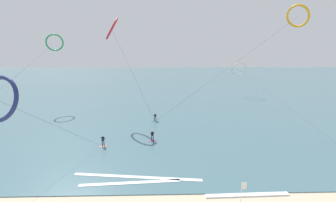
% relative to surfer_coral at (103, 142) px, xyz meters
% --- Properties ---
extents(sea_water, '(400.00, 200.00, 0.08)m').
position_rel_surfer_coral_xyz_m(sea_water, '(9.63, 88.54, -0.78)').
color(sea_water, '#476B75').
rests_on(sea_water, ground).
extents(surfer_coral, '(1.40, 0.73, 1.70)m').
position_rel_surfer_coral_xyz_m(surfer_coral, '(0.00, 0.00, 0.00)').
color(surfer_coral, '#EA7260').
rests_on(surfer_coral, ground).
extents(surfer_teal, '(1.40, 0.60, 1.70)m').
position_rel_surfer_coral_xyz_m(surfer_teal, '(7.26, 12.02, 0.00)').
color(surfer_teal, teal).
rests_on(surfer_teal, ground).
extents(surfer_magenta, '(1.40, 0.65, 1.70)m').
position_rel_surfer_coral_xyz_m(surfer_magenta, '(7.15, 1.88, 0.00)').
color(surfer_magenta, '#CC288E').
rests_on(surfer_magenta, ground).
extents(kite_emerald, '(4.64, 36.23, 18.24)m').
position_rel_surfer_coral_xyz_m(kite_emerald, '(-17.87, 26.15, 15.29)').
color(kite_emerald, '#199351').
rests_on(kite_emerald, ground).
extents(kite_ivory, '(4.77, 51.76, 10.72)m').
position_rel_surfer_coral_xyz_m(kite_ivory, '(33.31, 39.70, 7.72)').
color(kite_ivory, silver).
rests_on(kite_ivory, ground).
extents(kite_amber, '(29.21, 4.79, 22.51)m').
position_rel_surfer_coral_xyz_m(kite_amber, '(34.37, 12.81, 19.57)').
color(kite_amber, orange).
rests_on(kite_amber, ground).
extents(kite_crimson, '(10.79, 7.47, 20.69)m').
position_rel_surfer_coral_xyz_m(kite_crimson, '(-1.51, 16.72, 17.62)').
color(kite_crimson, red).
rests_on(kite_crimson, ground).
extents(beach_flag, '(0.47, 0.06, 2.44)m').
position_rel_surfer_coral_xyz_m(beach_flag, '(15.79, -13.29, 0.81)').
color(beach_flag, silver).
rests_on(beach_flag, ground).
extents(wave_crest_near, '(8.19, 0.72, 0.12)m').
position_rel_surfer_coral_xyz_m(wave_crest_near, '(16.92, -11.73, -0.76)').
color(wave_crest_near, white).
rests_on(wave_crest_near, ground).
extents(wave_crest_mid, '(10.60, 1.20, 0.12)m').
position_rel_surfer_coral_xyz_m(wave_crest_mid, '(5.29, -9.49, -0.76)').
color(wave_crest_mid, white).
rests_on(wave_crest_mid, ground).
extents(wave_crest_far, '(14.31, 2.14, 0.12)m').
position_rel_surfer_coral_xyz_m(wave_crest_far, '(5.90, -8.40, -0.76)').
color(wave_crest_far, white).
rests_on(wave_crest_far, ground).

